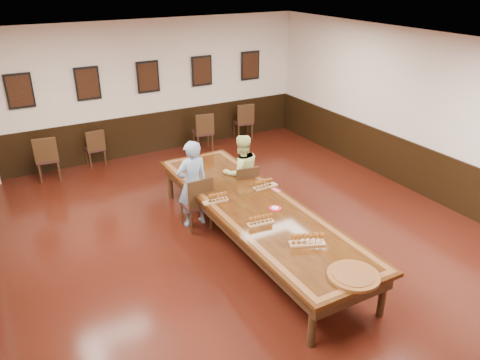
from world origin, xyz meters
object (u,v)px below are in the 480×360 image
chair_man (196,202)px  conference_table (255,213)px  chair_woman (243,187)px  spare_chair_c (203,131)px  person_man (192,184)px  spare_chair_b (95,147)px  spare_chair_d (243,121)px  carved_platter (353,276)px  spare_chair_a (47,157)px  person_woman (241,172)px

chair_man → conference_table: size_ratio=0.20×
chair_man → chair_woman: bearing=-174.4°
spare_chair_c → person_man: bearing=70.4°
spare_chair_b → spare_chair_d: bearing=177.5°
spare_chair_c → conference_table: spare_chair_c is taller
spare_chair_d → conference_table: 5.35m
spare_chair_b → carved_platter: bearing=100.8°
conference_table → carved_platter: carved_platter is taller
spare_chair_a → carved_platter: 7.27m
chair_woman → spare_chair_b: (-1.92, 3.63, -0.03)m
chair_woman → spare_chair_a: (-3.00, 3.34, 0.03)m
spare_chair_a → spare_chair_d: (5.02, 0.22, -0.01)m
person_man → conference_table: bearing=115.7°
person_woman → spare_chair_c: bearing=-95.3°
spare_chair_a → conference_table: 5.19m
conference_table → carved_platter: size_ratio=6.88×
chair_woman → spare_chair_a: bearing=-41.1°
carved_platter → spare_chair_a: bearing=111.2°
person_man → conference_table: size_ratio=0.32×
spare_chair_b → spare_chair_c: spare_chair_c is taller
spare_chair_d → carved_platter: spare_chair_d is taller
chair_woman → person_man: size_ratio=0.59×
conference_table → spare_chair_a: bearing=119.4°
spare_chair_b → person_woman: (1.93, -3.53, 0.30)m
spare_chair_a → spare_chair_d: bearing=-170.1°
carved_platter → spare_chair_b: bearing=102.3°
spare_chair_c → conference_table: (-1.17, -4.51, 0.12)m
chair_woman → conference_table: 1.27m
spare_chair_c → spare_chair_b: bearing=1.8°
spare_chair_c → person_woman: size_ratio=0.66×
spare_chair_c → chair_woman: bearing=85.9°
spare_chair_c → chair_man: bearing=71.1°
chair_man → spare_chair_b: 3.87m
person_woman → carved_platter: 3.55m
spare_chair_a → spare_chair_d: spare_chair_a is taller
spare_chair_c → person_man: 3.82m
chair_man → spare_chair_d: 4.81m
spare_chair_c → person_woman: 3.32m
person_woman → carved_platter: person_woman is taller
person_woman → chair_woman: bearing=90.0°
spare_chair_a → spare_chair_d: 5.03m
spare_chair_c → person_woman: person_woman is taller
person_woman → conference_table: 1.36m
spare_chair_c → spare_chair_d: bearing=-162.0°
spare_chair_a → conference_table: spare_chair_a is taller
spare_chair_a → person_woman: bearing=140.2°
person_man → carved_platter: size_ratio=2.21×
chair_man → spare_chair_c: 3.90m
chair_man → person_man: (-0.00, 0.11, 0.30)m
spare_chair_d → conference_table: bearing=72.6°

